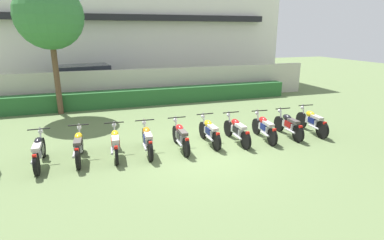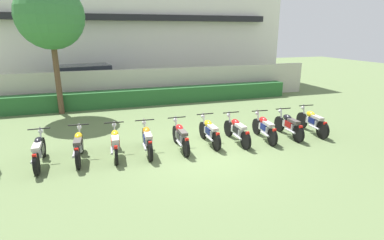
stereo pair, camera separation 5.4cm
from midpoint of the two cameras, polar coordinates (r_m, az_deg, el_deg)
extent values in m
plane|color=#607547|center=(9.67, 1.43, -6.06)|extent=(60.00, 60.00, 0.00)
cube|color=white|center=(22.76, -11.20, 16.86)|extent=(19.61, 6.00, 8.08)
cube|color=black|center=(19.56, -9.93, 18.26)|extent=(16.47, 0.50, 0.36)
cube|color=#BCB7A8|center=(16.65, -7.64, 6.45)|extent=(18.63, 0.30, 1.76)
cube|color=#28602D|center=(16.06, -7.09, 4.39)|extent=(14.90, 0.70, 0.82)
cube|color=navy|center=(18.08, -18.77, 6.04)|extent=(4.72, 2.47, 1.00)
cube|color=#2D333D|center=(17.94, -19.65, 8.56)|extent=(2.91, 2.07, 0.65)
cylinder|color=black|center=(19.31, -14.44, 5.78)|extent=(0.70, 0.31, 0.68)
cylinder|color=black|center=(17.54, -13.11, 4.86)|extent=(0.70, 0.31, 0.68)
cylinder|color=black|center=(18.92, -23.80, 4.71)|extent=(0.70, 0.31, 0.68)
cylinder|color=black|center=(17.10, -23.41, 3.66)|extent=(0.70, 0.31, 0.68)
cylinder|color=brown|center=(15.09, -23.94, 7.17)|extent=(0.25, 0.25, 3.30)
sphere|color=#387A3D|center=(14.97, -25.14, 17.19)|extent=(2.84, 2.84, 2.84)
cylinder|color=black|center=(10.27, -26.16, -4.63)|extent=(0.09, 0.60, 0.60)
cylinder|color=black|center=(9.08, -27.11, -7.40)|extent=(0.09, 0.60, 0.60)
cube|color=silver|center=(9.58, -26.75, -5.21)|extent=(0.20, 0.60, 0.22)
ellipsoid|color=black|center=(9.66, -26.80, -3.58)|extent=(0.22, 0.44, 0.22)
cube|color=beige|center=(9.30, -27.10, -4.49)|extent=(0.20, 0.52, 0.10)
cube|color=red|center=(8.89, -27.42, -5.99)|extent=(0.10, 0.08, 0.08)
cylinder|color=silver|center=(10.09, -26.45, -3.10)|extent=(0.05, 0.23, 0.65)
cylinder|color=black|center=(9.91, -26.74, -1.52)|extent=(0.60, 0.04, 0.04)
sphere|color=silver|center=(10.14, -26.50, -1.94)|extent=(0.14, 0.14, 0.14)
cylinder|color=silver|center=(9.41, -27.57, -6.53)|extent=(0.07, 0.55, 0.07)
cube|color=black|center=(9.52, -26.83, -5.03)|extent=(0.24, 0.36, 0.20)
cylinder|color=black|center=(10.17, -20.11, -4.05)|extent=(0.12, 0.64, 0.63)
cylinder|color=black|center=(9.02, -20.60, -6.67)|extent=(0.12, 0.64, 0.63)
cube|color=silver|center=(9.50, -20.45, -4.54)|extent=(0.23, 0.61, 0.22)
ellipsoid|color=yellow|center=(9.58, -20.52, -2.91)|extent=(0.24, 0.45, 0.22)
cube|color=#4C4742|center=(9.21, -20.67, -3.81)|extent=(0.22, 0.53, 0.10)
cube|color=red|center=(8.83, -20.82, -5.24)|extent=(0.10, 0.08, 0.08)
cylinder|color=silver|center=(9.99, -20.32, -2.49)|extent=(0.06, 0.23, 0.65)
cylinder|color=black|center=(9.81, -20.54, -0.88)|extent=(0.60, 0.06, 0.04)
sphere|color=silver|center=(10.04, -20.38, -1.33)|extent=(0.14, 0.14, 0.14)
cylinder|color=silver|center=(9.32, -21.21, -5.87)|extent=(0.09, 0.55, 0.07)
cube|color=black|center=(9.43, -20.50, -4.36)|extent=(0.26, 0.37, 0.20)
cylinder|color=black|center=(10.22, -14.23, -3.64)|extent=(0.12, 0.57, 0.56)
cylinder|color=black|center=(8.99, -14.01, -6.41)|extent=(0.12, 0.57, 0.56)
cube|color=silver|center=(9.50, -14.18, -4.20)|extent=(0.23, 0.61, 0.22)
ellipsoid|color=yellow|center=(9.59, -14.30, -2.56)|extent=(0.24, 0.45, 0.22)
cube|color=beige|center=(9.22, -14.23, -3.46)|extent=(0.23, 0.53, 0.10)
cube|color=red|center=(8.79, -14.11, -4.97)|extent=(0.10, 0.09, 0.08)
cylinder|color=silver|center=(10.03, -14.34, -2.09)|extent=(0.06, 0.23, 0.65)
cylinder|color=black|center=(9.85, -14.46, -0.48)|extent=(0.60, 0.07, 0.04)
sphere|color=silver|center=(10.09, -14.43, -0.93)|extent=(0.14, 0.14, 0.14)
cylinder|color=silver|center=(9.32, -14.82, -5.52)|extent=(0.10, 0.55, 0.07)
cube|color=#A51414|center=(9.44, -14.19, -4.02)|extent=(0.26, 0.37, 0.20)
cylinder|color=black|center=(10.18, -8.92, -3.22)|extent=(0.12, 0.63, 0.62)
cylinder|color=black|center=(9.06, -7.91, -5.68)|extent=(0.12, 0.63, 0.62)
cube|color=silver|center=(9.52, -8.44, -3.64)|extent=(0.22, 0.61, 0.22)
ellipsoid|color=orange|center=(9.60, -8.64, -2.01)|extent=(0.24, 0.45, 0.22)
cube|color=#B2ADA3|center=(9.23, -8.30, -2.88)|extent=(0.22, 0.53, 0.10)
cube|color=red|center=(8.86, -7.89, -4.23)|extent=(0.10, 0.08, 0.08)
cylinder|color=silver|center=(9.99, -8.93, -1.66)|extent=(0.06, 0.23, 0.65)
cylinder|color=black|center=(9.82, -8.94, -0.03)|extent=(0.60, 0.06, 0.04)
sphere|color=silver|center=(10.05, -9.05, -0.49)|extent=(0.14, 0.14, 0.14)
cylinder|color=silver|center=(9.32, -8.93, -4.96)|extent=(0.09, 0.55, 0.07)
cube|color=navy|center=(9.45, -8.41, -3.45)|extent=(0.25, 0.37, 0.20)
cylinder|color=black|center=(10.44, -3.20, -2.66)|extent=(0.10, 0.59, 0.59)
cylinder|color=black|center=(9.28, -1.25, -5.09)|extent=(0.10, 0.59, 0.59)
cube|color=silver|center=(9.76, -2.22, -3.07)|extent=(0.21, 0.60, 0.22)
ellipsoid|color=red|center=(9.84, -2.49, -1.49)|extent=(0.23, 0.44, 0.22)
cube|color=#4C4742|center=(9.48, -1.87, -2.31)|extent=(0.21, 0.52, 0.10)
cube|color=red|center=(9.09, -1.09, -3.66)|extent=(0.10, 0.08, 0.08)
cylinder|color=silver|center=(10.26, -3.11, -1.12)|extent=(0.05, 0.23, 0.65)
cylinder|color=black|center=(10.08, -3.01, 0.47)|extent=(0.60, 0.05, 0.04)
sphere|color=silver|center=(10.31, -3.27, 0.01)|extent=(0.14, 0.14, 0.14)
cylinder|color=silver|center=(9.55, -2.51, -4.35)|extent=(0.08, 0.55, 0.07)
cube|color=black|center=(9.70, -2.14, -2.88)|extent=(0.25, 0.36, 0.20)
cylinder|color=black|center=(10.84, 1.91, -1.90)|extent=(0.09, 0.60, 0.60)
cylinder|color=black|center=(9.78, 4.42, -3.98)|extent=(0.09, 0.60, 0.60)
cube|color=silver|center=(10.21, 3.22, -2.18)|extent=(0.20, 0.60, 0.22)
ellipsoid|color=yellow|center=(10.29, 2.88, -0.68)|extent=(0.22, 0.44, 0.22)
cube|color=beige|center=(9.94, 3.73, -1.43)|extent=(0.20, 0.52, 0.10)
cube|color=red|center=(9.60, 4.69, -2.61)|extent=(0.10, 0.08, 0.08)
cylinder|color=silver|center=(10.66, 2.10, -0.41)|extent=(0.05, 0.23, 0.65)
cylinder|color=black|center=(10.49, 2.29, 1.13)|extent=(0.60, 0.04, 0.04)
sphere|color=silver|center=(10.71, 1.90, 0.68)|extent=(0.14, 0.14, 0.14)
cylinder|color=silver|center=(9.99, 3.10, -3.39)|extent=(0.07, 0.55, 0.07)
cube|color=navy|center=(10.15, 3.32, -2.00)|extent=(0.24, 0.36, 0.20)
cylinder|color=black|center=(11.12, 6.61, -1.55)|extent=(0.09, 0.59, 0.59)
cylinder|color=black|center=(10.00, 9.81, -3.75)|extent=(0.09, 0.59, 0.59)
cube|color=silver|center=(10.46, 8.28, -1.90)|extent=(0.20, 0.60, 0.22)
ellipsoid|color=red|center=(10.54, 7.92, -0.44)|extent=(0.22, 0.44, 0.22)
cube|color=beige|center=(10.20, 8.90, -1.15)|extent=(0.20, 0.52, 0.10)
cube|color=red|center=(9.82, 10.16, -2.40)|extent=(0.10, 0.08, 0.08)
cylinder|color=silver|center=(10.95, 6.86, -0.09)|extent=(0.05, 0.23, 0.65)
cylinder|color=black|center=(10.79, 7.12, 1.42)|extent=(0.60, 0.04, 0.04)
sphere|color=silver|center=(11.00, 6.65, 0.96)|extent=(0.14, 0.14, 0.14)
cylinder|color=silver|center=(10.24, 8.27, -3.07)|extent=(0.07, 0.55, 0.07)
cube|color=black|center=(10.40, 8.41, -1.71)|extent=(0.24, 0.36, 0.20)
cylinder|color=black|center=(11.52, 11.75, -1.16)|extent=(0.14, 0.59, 0.59)
cylinder|color=black|center=(10.49, 14.56, -3.09)|extent=(0.14, 0.59, 0.59)
cube|color=silver|center=(10.91, 13.25, -1.41)|extent=(0.25, 0.61, 0.22)
ellipsoid|color=red|center=(10.99, 12.94, -0.01)|extent=(0.26, 0.46, 0.22)
cube|color=#B2ADA3|center=(10.66, 13.87, -0.69)|extent=(0.24, 0.54, 0.10)
cube|color=red|center=(10.32, 14.93, -1.79)|extent=(0.11, 0.09, 0.08)
cylinder|color=silver|center=(11.35, 12.03, 0.25)|extent=(0.07, 0.23, 0.65)
cylinder|color=black|center=(11.19, 12.32, 1.71)|extent=(0.60, 0.09, 0.04)
sphere|color=silver|center=(11.40, 11.85, 1.27)|extent=(0.14, 0.14, 0.14)
cylinder|color=silver|center=(10.69, 13.23, -2.51)|extent=(0.12, 0.55, 0.07)
cube|color=navy|center=(10.85, 13.39, -1.23)|extent=(0.27, 0.38, 0.20)
cylinder|color=black|center=(12.03, 15.74, -0.68)|extent=(0.11, 0.59, 0.59)
cylinder|color=black|center=(11.08, 18.99, -2.42)|extent=(0.11, 0.59, 0.59)
cube|color=silver|center=(11.47, 17.50, -0.88)|extent=(0.22, 0.61, 0.22)
ellipsoid|color=black|center=(11.54, 17.14, 0.45)|extent=(0.24, 0.45, 0.22)
cube|color=#4C4742|center=(11.23, 18.22, -0.18)|extent=(0.22, 0.53, 0.10)
cube|color=red|center=(10.92, 19.42, -1.19)|extent=(0.10, 0.08, 0.08)
cylinder|color=silver|center=(11.87, 16.08, 0.67)|extent=(0.06, 0.23, 0.65)
cylinder|color=black|center=(11.72, 16.44, 2.07)|extent=(0.60, 0.06, 0.04)
sphere|color=silver|center=(11.92, 15.88, 1.64)|extent=(0.14, 0.14, 0.14)
cylinder|color=silver|center=(11.24, 17.62, -1.92)|extent=(0.09, 0.55, 0.07)
cube|color=#A51414|center=(11.41, 17.65, -0.71)|extent=(0.25, 0.37, 0.20)
cylinder|color=black|center=(12.71, 19.56, -0.02)|extent=(0.14, 0.64, 0.63)
cylinder|color=black|center=(11.73, 22.93, -1.70)|extent=(0.14, 0.64, 0.63)
cube|color=silver|center=(12.13, 21.38, -0.22)|extent=(0.24, 0.61, 0.22)
ellipsoid|color=yellow|center=(12.21, 21.04, 1.04)|extent=(0.25, 0.45, 0.22)
cube|color=#B2ADA3|center=(11.90, 22.11, 0.45)|extent=(0.24, 0.53, 0.10)
cube|color=red|center=(11.58, 23.37, -0.53)|extent=(0.11, 0.09, 0.08)
cylinder|color=silver|center=(12.56, 19.92, 1.27)|extent=(0.07, 0.23, 0.65)
cylinder|color=black|center=(12.41, 20.29, 2.59)|extent=(0.60, 0.08, 0.04)
sphere|color=silver|center=(12.60, 19.72, 2.18)|extent=(0.14, 0.14, 0.14)
cylinder|color=silver|center=(11.91, 21.53, -1.19)|extent=(0.11, 0.55, 0.07)
cube|color=navy|center=(12.08, 21.54, -0.06)|extent=(0.27, 0.38, 0.20)
camera|label=1|loc=(0.03, -90.15, -0.04)|focal=28.68mm
camera|label=2|loc=(0.03, 89.85, 0.04)|focal=28.68mm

